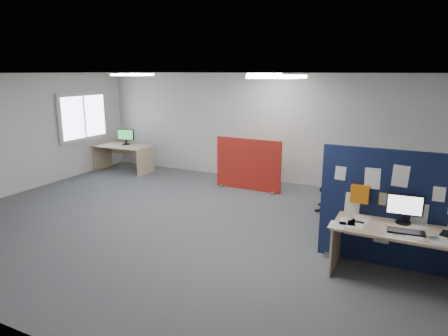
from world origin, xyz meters
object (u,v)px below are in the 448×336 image
at_px(second_desk, 124,152).
at_px(red_divider, 248,165).
at_px(monitor_main, 405,207).
at_px(monitor_second, 126,136).
at_px(main_desk, 399,240).
at_px(office_chair, 340,182).
at_px(navy_divider, 394,210).

bearing_deg(second_desk, red_divider, -2.14).
relative_size(monitor_main, red_divider, 0.29).
distance_m(monitor_main, monitor_second, 7.89).
distance_m(main_desk, red_divider, 4.54).
bearing_deg(monitor_main, office_chair, 115.52).
bearing_deg(red_divider, second_desk, 178.98).
bearing_deg(main_desk, monitor_second, 155.99).
xyz_separation_m(second_desk, monitor_second, (-0.01, 0.12, 0.42)).
height_order(monitor_main, office_chair, monitor_main).
height_order(navy_divider, monitor_second, navy_divider).
distance_m(navy_divider, monitor_main, 0.23).
height_order(red_divider, office_chair, red_divider).
distance_m(monitor_second, office_chair, 6.13).
relative_size(monitor_main, office_chair, 0.44).
xyz_separation_m(main_desk, red_divider, (-3.44, 2.97, 0.04)).
relative_size(monitor_second, office_chair, 0.44).
distance_m(navy_divider, office_chair, 2.28).
xyz_separation_m(main_desk, monitor_second, (-7.27, 3.24, 0.41)).
xyz_separation_m(navy_divider, red_divider, (-3.32, 2.62, -0.25)).
bearing_deg(monitor_second, office_chair, -22.92).
height_order(main_desk, second_desk, same).
relative_size(red_divider, monitor_second, 3.43).
relative_size(monitor_main, second_desk, 0.30).
distance_m(navy_divider, second_desk, 7.67).
distance_m(main_desk, monitor_second, 7.96).
height_order(navy_divider, main_desk, navy_divider).
bearing_deg(monitor_main, monitor_second, 152.90).
xyz_separation_m(red_divider, second_desk, (-3.82, 0.14, -0.05)).
xyz_separation_m(navy_divider, monitor_main, (0.14, -0.15, 0.11)).
xyz_separation_m(monitor_main, office_chair, (-1.24, 2.14, -0.35)).
bearing_deg(red_divider, monitor_main, -37.58).
bearing_deg(navy_divider, office_chair, 118.99).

